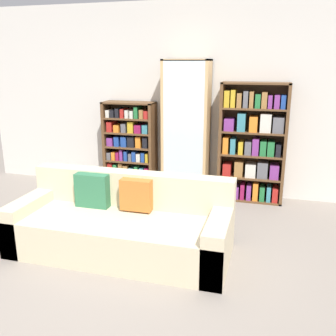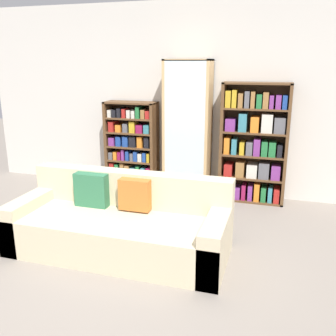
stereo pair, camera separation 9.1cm
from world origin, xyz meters
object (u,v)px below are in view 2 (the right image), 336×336
at_px(couch, 120,225).
at_px(bookshelf_left, 132,148).
at_px(bookshelf_right, 254,145).
at_px(wine_bottle, 215,200).
at_px(display_cabinet, 188,129).

relative_size(couch, bookshelf_left, 1.66).
xyz_separation_m(couch, bookshelf_right, (1.17, 1.87, 0.52)).
height_order(bookshelf_left, bookshelf_right, bookshelf_right).
bearing_deg(bookshelf_left, wine_bottle, -23.30).
xyz_separation_m(couch, bookshelf_left, (-0.62, 1.87, 0.37)).
xyz_separation_m(bookshelf_left, bookshelf_right, (1.79, -0.00, 0.15)).
distance_m(bookshelf_left, bookshelf_right, 1.79).
relative_size(couch, bookshelf_right, 1.35).
bearing_deg(bookshelf_right, couch, -121.98).
bearing_deg(bookshelf_right, display_cabinet, -179.03).
xyz_separation_m(display_cabinet, bookshelf_right, (0.93, 0.02, -0.18)).
height_order(display_cabinet, bookshelf_right, display_cabinet).
bearing_deg(couch, bookshelf_left, 108.34).
bearing_deg(display_cabinet, couch, -97.41).
relative_size(bookshelf_left, wine_bottle, 3.33).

